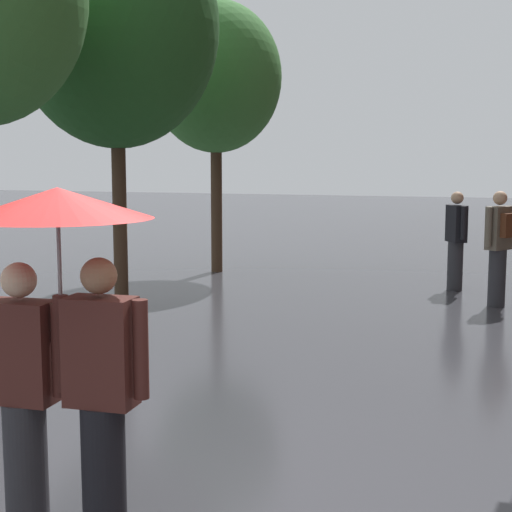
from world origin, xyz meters
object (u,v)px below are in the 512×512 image
object	(u,v)px
street_tree_1	(116,26)
pedestrian_walking_far	(456,240)
pedestrian_walking_midground	(499,246)
street_tree_2	(216,78)
couple_under_umbrella	(60,310)

from	to	relation	value
street_tree_1	pedestrian_walking_far	world-z (taller)	street_tree_1
pedestrian_walking_midground	pedestrian_walking_far	world-z (taller)	pedestrian_walking_midground
street_tree_1	street_tree_2	bearing A→B (deg)	88.31
street_tree_1	street_tree_2	world-z (taller)	street_tree_1
street_tree_2	pedestrian_walking_midground	xyz separation A→B (m)	(5.33, -2.05, -2.84)
street_tree_2	pedestrian_walking_far	xyz separation A→B (m)	(4.62, -0.77, -2.91)
couple_under_umbrella	pedestrian_walking_far	xyz separation A→B (m)	(1.68, 9.61, -0.53)
street_tree_1	couple_under_umbrella	bearing A→B (deg)	-65.06
pedestrian_walking_midground	pedestrian_walking_far	xyz separation A→B (m)	(-0.70, 1.28, -0.07)
couple_under_umbrella	street_tree_1	bearing A→B (deg)	114.94
pedestrian_walking_far	street_tree_2	bearing A→B (deg)	170.58
street_tree_1	pedestrian_walking_midground	world-z (taller)	street_tree_1
couple_under_umbrella	pedestrian_walking_far	distance (m)	9.77
street_tree_1	pedestrian_walking_far	size ratio (longest dim) A/B	3.53
street_tree_2	street_tree_1	bearing A→B (deg)	-91.69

